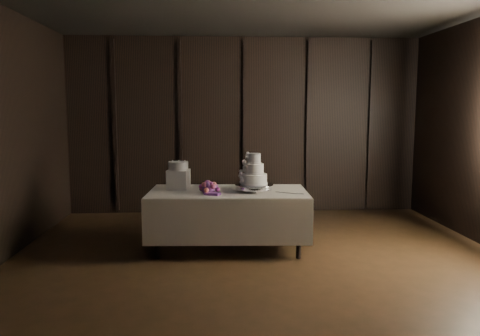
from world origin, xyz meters
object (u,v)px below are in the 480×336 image
box_pedestal (179,179)px  small_cake (178,166)px  bouquet (208,188)px  cake_stand (254,188)px  wedding_cake (252,172)px  display_table (228,217)px

box_pedestal → small_cake: small_cake is taller
bouquet → box_pedestal: size_ratio=1.52×
cake_stand → wedding_cake: (-0.03, -0.02, 0.20)m
display_table → cake_stand: (0.32, -0.05, 0.39)m
cake_stand → wedding_cake: wedding_cake is taller
box_pedestal → wedding_cake: bearing=-14.8°
small_cake → cake_stand: bearing=-13.4°
bouquet → box_pedestal: box_pedestal is taller
wedding_cake → box_pedestal: (-0.93, 0.25, -0.12)m
small_cake → display_table: bearing=-15.9°
small_cake → wedding_cake: bearing=-14.8°
small_cake → bouquet: bearing=-41.7°
box_pedestal → small_cake: (0.00, 0.00, 0.18)m
display_table → bouquet: size_ratio=5.14×
cake_stand → wedding_cake: 0.20m
bouquet → small_cake: bearing=138.3°
display_table → wedding_cake: size_ratio=5.22×
wedding_cake → small_cake: 0.97m
box_pedestal → small_cake: 0.18m
cake_stand → bouquet: 0.59m
wedding_cake → box_pedestal: size_ratio=1.50×
display_table → cake_stand: cake_stand is taller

